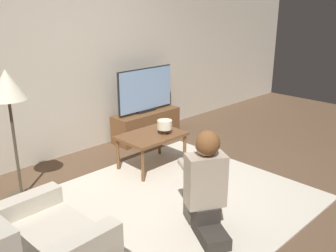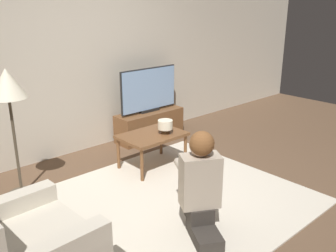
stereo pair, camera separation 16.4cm
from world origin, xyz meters
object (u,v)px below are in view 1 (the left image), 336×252
object	(u,v)px
tv	(146,90)
person_kneeling	(206,181)
coffee_table	(152,138)
floor_lamp	(8,93)
table_lamp	(165,126)

from	to	relation	value
tv	person_kneeling	distance (m)	2.53
tv	person_kneeling	xyz separation A→B (m)	(-1.23, -2.19, -0.25)
person_kneeling	coffee_table	bearing A→B (deg)	-83.91
floor_lamp	tv	bearing A→B (deg)	11.69
person_kneeling	table_lamp	bearing A→B (deg)	-90.24
coffee_table	person_kneeling	world-z (taller)	person_kneeling
coffee_table	table_lamp	world-z (taller)	table_lamp
person_kneeling	floor_lamp	bearing A→B (deg)	-33.05
tv	table_lamp	xyz separation A→B (m)	(-0.52, -0.94, -0.20)
tv	coffee_table	world-z (taller)	tv
coffee_table	floor_lamp	size ratio (longest dim) A/B	0.57
table_lamp	floor_lamp	bearing A→B (deg)	163.06
tv	floor_lamp	world-z (taller)	floor_lamp
person_kneeling	table_lamp	distance (m)	1.44
tv	table_lamp	bearing A→B (deg)	-118.99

